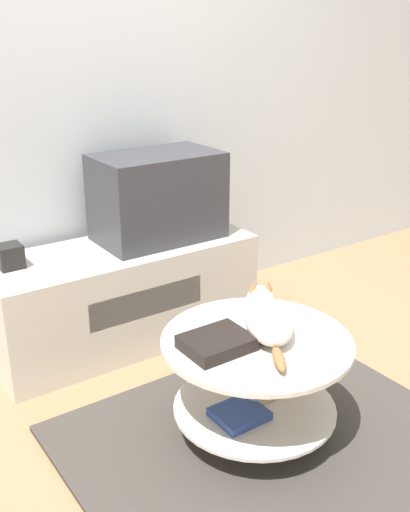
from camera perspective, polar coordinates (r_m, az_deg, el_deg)
The scene contains 9 objects.
ground_plane at distance 2.45m, azimuth 5.91°, elevation -17.30°, with size 12.00×12.00×0.00m, color #93704C.
wall_back at distance 3.11m, azimuth -10.64°, elevation 16.79°, with size 8.00×0.05×2.60m.
rug at distance 2.45m, azimuth 5.92°, elevation -17.11°, with size 1.47×1.20×0.02m.
tv_stand at distance 3.05m, azimuth -7.75°, elevation -3.63°, with size 1.33×0.50×0.50m.
tv at distance 3.00m, azimuth -4.51°, elevation 5.65°, with size 0.61×0.38×0.43m.
speaker at distance 2.80m, azimuth -18.10°, elevation -0.03°, with size 0.11×0.11×0.11m.
coffee_table at distance 2.32m, azimuth 4.77°, elevation -11.17°, with size 0.72×0.72×0.41m.
dvd_box at distance 2.16m, azimuth 1.13°, elevation -8.26°, with size 0.24×0.19×0.05m.
cat at distance 2.27m, azimuth 5.96°, elevation -5.87°, with size 0.33×0.49×0.13m.
Camera 1 is at (-1.28, -1.43, 1.52)m, focal length 42.00 mm.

